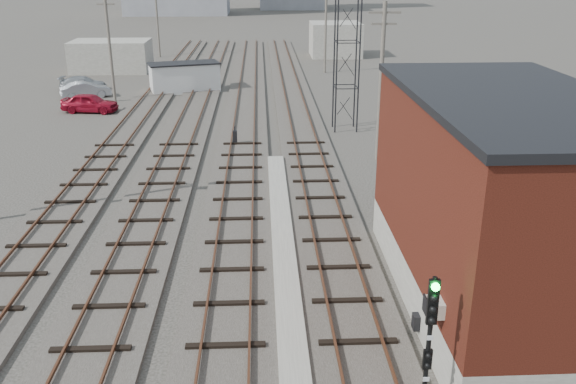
{
  "coord_description": "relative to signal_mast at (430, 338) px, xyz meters",
  "views": [
    {
      "loc": [
        -0.34,
        -6.09,
        11.03
      ],
      "look_at": [
        0.73,
        17.09,
        2.2
      ],
      "focal_mm": 38.0,
      "sensor_mm": 36.0,
      "label": 1
    }
  ],
  "objects": [
    {
      "name": "switch_stand",
      "position": [
        -5.67,
        24.82,
        -1.82
      ],
      "size": [
        0.29,
        0.29,
        1.21
      ],
      "rotation": [
        0.0,
        0.0,
        0.04
      ],
      "color": "black",
      "rests_on": "ground"
    },
    {
      "name": "track_mid_right",
      "position": [
        -5.2,
        32.64,
        -2.29
      ],
      "size": [
        3.2,
        90.0,
        0.39
      ],
      "color": "#332D28",
      "rests_on": "ground"
    },
    {
      "name": "shed_left",
      "position": [
        -19.7,
        53.64,
        -0.8
      ],
      "size": [
        8.0,
        5.0,
        3.2
      ],
      "primitive_type": "cube",
      "color": "gray",
      "rests_on": "ground"
    },
    {
      "name": "ground",
      "position": [
        -3.7,
        53.64,
        -2.4
      ],
      "size": [
        320.0,
        320.0,
        0.0
      ],
      "primitive_type": "plane",
      "color": "#282621",
      "rests_on": "ground"
    },
    {
      "name": "car_red",
      "position": [
        -17.24,
        34.71,
        -1.66
      ],
      "size": [
        4.51,
        2.36,
        1.46
      ],
      "primitive_type": "imported",
      "rotation": [
        0.0,
        0.0,
        1.42
      ],
      "color": "maroon",
      "rests_on": "ground"
    },
    {
      "name": "utility_pole_left_c",
      "position": [
        -16.2,
        63.64,
        2.4
      ],
      "size": [
        1.8,
        0.24,
        9.0
      ],
      "color": "#595147",
      "rests_on": "ground"
    },
    {
      "name": "track_left",
      "position": [
        -13.2,
        32.64,
        -2.29
      ],
      "size": [
        3.2,
        90.0,
        0.39
      ],
      "color": "#332D28",
      "rests_on": "ground"
    },
    {
      "name": "utility_pole_right_b",
      "position": [
        2.8,
        51.64,
        2.4
      ],
      "size": [
        1.8,
        0.24,
        9.0
      ],
      "color": "#595147",
      "rests_on": "ground"
    },
    {
      "name": "car_silver",
      "position": [
        -18.98,
        40.11,
        -1.71
      ],
      "size": [
        4.38,
        2.94,
        1.36
      ],
      "primitive_type": "imported",
      "rotation": [
        0.0,
        0.0,
        1.97
      ],
      "color": "#A3A6AA",
      "rests_on": "ground"
    },
    {
      "name": "platform_curb",
      "position": [
        -3.2,
        7.64,
        -2.27
      ],
      "size": [
        0.9,
        28.0,
        0.26
      ],
      "primitive_type": "cube",
      "color": "gray",
      "rests_on": "ground"
    },
    {
      "name": "utility_pole_right_a",
      "position": [
        2.8,
        21.64,
        2.4
      ],
      "size": [
        1.8,
        0.24,
        9.0
      ],
      "color": "#595147",
      "rests_on": "ground"
    },
    {
      "name": "signal_mast",
      "position": [
        0.0,
        0.0,
        0.0
      ],
      "size": [
        0.4,
        0.41,
        4.07
      ],
      "color": "gray",
      "rests_on": "ground"
    },
    {
      "name": "shed_right",
      "position": [
        5.3,
        63.64,
        -0.4
      ],
      "size": [
        6.0,
        6.0,
        4.0
      ],
      "primitive_type": "cube",
      "color": "gray",
      "rests_on": "ground"
    },
    {
      "name": "brick_building",
      "position": [
        3.8,
        5.63,
        1.23
      ],
      "size": [
        6.54,
        12.2,
        7.22
      ],
      "color": "gray",
      "rests_on": "ground"
    },
    {
      "name": "track_right",
      "position": [
        -1.2,
        32.64,
        -2.29
      ],
      "size": [
        3.2,
        90.0,
        0.39
      ],
      "color": "#332D28",
      "rests_on": "ground"
    },
    {
      "name": "utility_pole_left_b",
      "position": [
        -16.2,
        38.64,
        2.4
      ],
      "size": [
        1.8,
        0.24,
        9.0
      ],
      "color": "#595147",
      "rests_on": "ground"
    },
    {
      "name": "track_mid_left",
      "position": [
        -9.2,
        32.64,
        -2.29
      ],
      "size": [
        3.2,
        90.0,
        0.39
      ],
      "color": "#332D28",
      "rests_on": "ground"
    },
    {
      "name": "car_grey",
      "position": [
        -20.14,
        43.72,
        -1.8
      ],
      "size": [
        4.23,
        1.92,
        1.2
      ],
      "primitive_type": "imported",
      "rotation": [
        0.0,
        0.0,
        1.51
      ],
      "color": "gray",
      "rests_on": "ground"
    },
    {
      "name": "lattice_tower",
      "position": [
        1.8,
        28.64,
        5.1
      ],
      "size": [
        1.6,
        1.6,
        15.0
      ],
      "color": "black",
      "rests_on": "ground"
    },
    {
      "name": "site_trailer",
      "position": [
        -10.75,
        42.35,
        -1.09
      ],
      "size": [
        6.66,
        4.3,
        2.59
      ],
      "rotation": [
        0.0,
        0.0,
        0.29
      ],
      "color": "silver",
      "rests_on": "ground"
    }
  ]
}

